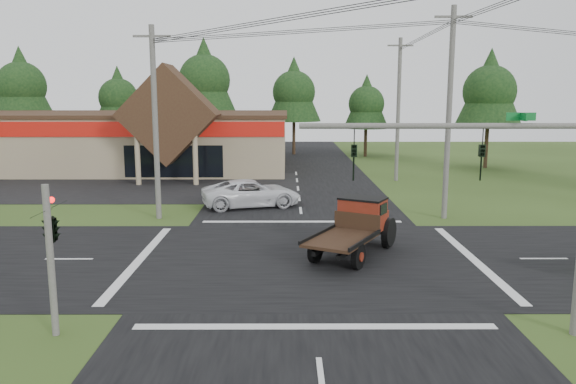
{
  "coord_description": "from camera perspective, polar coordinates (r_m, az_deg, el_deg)",
  "views": [
    {
      "loc": [
        -0.84,
        -22.75,
        6.83
      ],
      "look_at": [
        -0.77,
        3.92,
        2.2
      ],
      "focal_mm": 35.0,
      "sensor_mm": 36.0,
      "label": 1
    }
  ],
  "objects": [
    {
      "name": "road_ew",
      "position": [
        23.77,
        1.9,
        -6.83
      ],
      "size": [
        120.0,
        12.0,
        0.02
      ],
      "primitive_type": "cube",
      "color": "black",
      "rests_on": "ground"
    },
    {
      "name": "utility_pole_n",
      "position": [
        45.63,
        11.14,
        8.3
      ],
      "size": [
        2.0,
        0.3,
        11.2
      ],
      "color": "#595651",
      "rests_on": "ground"
    },
    {
      "name": "tree_row_e",
      "position": [
        63.38,
        7.97,
        9.04
      ],
      "size": [
        5.04,
        5.04,
        9.09
      ],
      "color": "#332316",
      "rests_on": "ground"
    },
    {
      "name": "utility_pole_ne",
      "position": [
        32.01,
        16.04,
        7.79
      ],
      "size": [
        2.0,
        0.3,
        11.5
      ],
      "color": "#595651",
      "rests_on": "ground"
    },
    {
      "name": "tree_side_ne",
      "position": [
        56.02,
        19.81,
        9.84
      ],
      "size": [
        6.16,
        6.16,
        11.11
      ],
      "color": "#332316",
      "rests_on": "ground"
    },
    {
      "name": "ground",
      "position": [
        23.77,
        1.9,
        -6.86
      ],
      "size": [
        120.0,
        120.0,
        0.0
      ],
      "primitive_type": "plane",
      "color": "#31491A",
      "rests_on": "ground"
    },
    {
      "name": "tree_row_a",
      "position": [
        69.21,
        -25.47,
        9.92
      ],
      "size": [
        6.72,
        6.72,
        12.12
      ],
      "color": "#332316",
      "rests_on": "ground"
    },
    {
      "name": "antique_flatbed_truck",
      "position": [
        24.15,
        6.57,
        -3.69
      ],
      "size": [
        4.7,
        6.11,
        2.41
      ],
      "primitive_type": null,
      "rotation": [
        0.0,
        0.0,
        -0.5
      ],
      "color": "#631D0E",
      "rests_on": "ground"
    },
    {
      "name": "tree_row_b",
      "position": [
        67.53,
        -16.86,
        9.33
      ],
      "size": [
        5.6,
        5.6,
        10.1
      ],
      "color": "#332316",
      "rests_on": "ground"
    },
    {
      "name": "utility_pole_nw",
      "position": [
        31.61,
        -13.34,
        6.97
      ],
      "size": [
        2.0,
        0.3,
        10.5
      ],
      "color": "#595651",
      "rests_on": "ground"
    },
    {
      "name": "cvs_building",
      "position": [
        54.54,
        -16.03,
        5.21
      ],
      "size": [
        30.4,
        18.2,
        9.19
      ],
      "color": "tan",
      "rests_on": "ground"
    },
    {
      "name": "tree_row_c",
      "position": [
        64.43,
        -8.49,
        11.43
      ],
      "size": [
        7.28,
        7.28,
        13.13
      ],
      "color": "#332316",
      "rests_on": "ground"
    },
    {
      "name": "traffic_signal_corner",
      "position": [
        17.13,
        -23.04,
        -2.08
      ],
      "size": [
        0.53,
        2.48,
        4.4
      ],
      "color": "#595651",
      "rests_on": "ground"
    },
    {
      "name": "tree_row_d",
      "position": [
        64.76,
        0.61,
        10.34
      ],
      "size": [
        6.16,
        6.16,
        11.11
      ],
      "color": "#332316",
      "rests_on": "ground"
    },
    {
      "name": "parking_apron",
      "position": [
        44.3,
        -17.42,
        0.55
      ],
      "size": [
        28.0,
        14.0,
        0.02
      ],
      "primitive_type": "cube",
      "color": "black",
      "rests_on": "ground"
    },
    {
      "name": "traffic_signal_mast",
      "position": [
        16.82,
        23.18,
        0.82
      ],
      "size": [
        8.12,
        0.24,
        7.0
      ],
      "color": "#595651",
      "rests_on": "ground"
    },
    {
      "name": "road_ns",
      "position": [
        23.77,
        1.9,
        -6.83
      ],
      "size": [
        12.0,
        120.0,
        0.02
      ],
      "primitive_type": "cube",
      "color": "black",
      "rests_on": "ground"
    },
    {
      "name": "white_pickup",
      "position": [
        34.67,
        -3.75,
        -0.12
      ],
      "size": [
        6.57,
        4.32,
        1.68
      ],
      "primitive_type": "imported",
      "rotation": [
        0.0,
        0.0,
        1.85
      ],
      "color": "white",
      "rests_on": "ground"
    }
  ]
}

